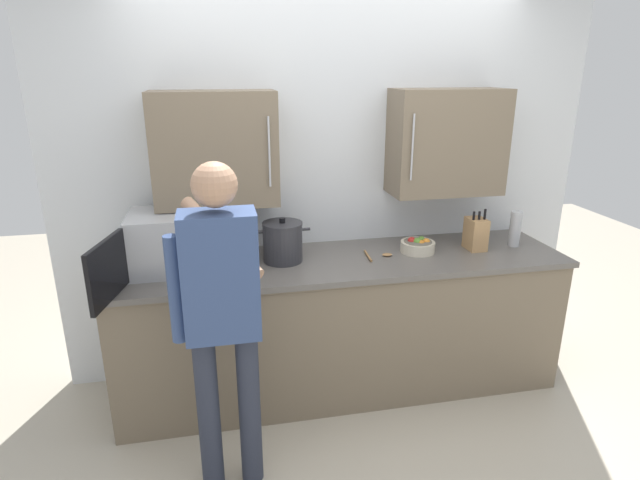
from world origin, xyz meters
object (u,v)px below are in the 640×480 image
Objects in this scene: wooden_spoon at (379,255)px; thermos_flask at (515,229)px; stock_pot at (283,242)px; knife_block at (476,234)px; fruit_bowl at (418,246)px; microwave_oven at (177,241)px; person_figure at (221,306)px.

wooden_spoon is 0.95m from thermos_flask.
knife_block is at bearing -1.70° from stock_pot.
thermos_flask is at bearing -1.27° from fruit_bowl.
knife_block is 1.25× the size of fruit_bowl.
thermos_flask is at bearing -1.13° from stock_pot.
wooden_spoon is (1.22, -0.04, -0.16)m from microwave_oven.
stock_pot is 0.61m from wooden_spoon.
fruit_bowl is 0.13× the size of person_figure.
microwave_oven reaches higher than knife_block.
knife_block is 0.39m from fruit_bowl.
stock_pot is 1.55× the size of fruit_bowl.
thermos_flask is at bearing -0.71° from microwave_oven.
person_figure is at bearing -117.22° from stock_pot.
person_figure reaches higher than thermos_flask.
microwave_oven is 1.89m from knife_block.
microwave_oven is 3.52× the size of thermos_flask.
stock_pot reaches higher than thermos_flask.
knife_block is 1.80m from person_figure.
microwave_oven is 1.50m from fruit_bowl.
wooden_spoon is at bearing -179.09° from knife_block.
knife_block is at bearing -3.22° from fruit_bowl.
knife_block is at bearing -178.61° from thermos_flask.
person_figure is at bearing -156.41° from knife_block.
person_figure is at bearing -149.55° from fruit_bowl.
fruit_bowl is 0.68m from thermos_flask.
stock_pot is at bearing 178.98° from fruit_bowl.
microwave_oven is 0.50× the size of person_figure.
thermos_flask reaches higher than fruit_bowl.
knife_block reaches higher than fruit_bowl.
knife_block is 1.26m from stock_pot.
thermos_flask is 2.07m from person_figure.
fruit_bowl is 1.17× the size of wooden_spoon.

